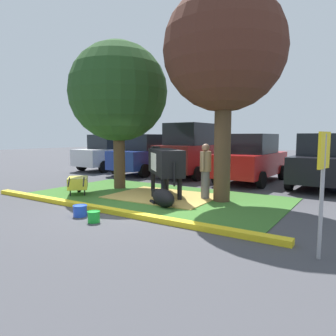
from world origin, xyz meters
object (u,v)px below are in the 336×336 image
at_px(person_handler, 205,170).
at_px(parking_sign, 323,170).
at_px(suv_black, 196,150).
at_px(hatchback_white, 325,161).
at_px(sedan_red, 252,159).
at_px(cow_holstein, 164,162).
at_px(bucket_blue, 80,210).
at_px(sedan_silver, 111,153).
at_px(shade_tree_right, 224,51).
at_px(sedan_blue, 148,154).
at_px(calf_lying, 163,198).
at_px(shade_tree_left, 118,92).
at_px(wheelbarrow, 78,183).
at_px(bucket_green, 94,216).

bearing_deg(person_handler, parking_sign, -41.75).
distance_m(suv_black, hatchback_white, 5.67).
relative_size(parking_sign, sedan_red, 0.44).
relative_size(suv_black, sedan_red, 1.05).
relative_size(cow_holstein, suv_black, 0.54).
bearing_deg(sedan_red, suv_black, 171.35).
relative_size(bucket_blue, sedan_silver, 0.08).
distance_m(shade_tree_right, parking_sign, 5.20).
height_order(cow_holstein, sedan_silver, sedan_silver).
bearing_deg(sedan_blue, sedan_silver, 173.33).
distance_m(cow_holstein, calf_lying, 1.78).
height_order(person_handler, hatchback_white, hatchback_white).
height_order(shade_tree_left, sedan_red, shade_tree_left).
distance_m(shade_tree_right, wheelbarrow, 6.09).
bearing_deg(shade_tree_right, bucket_blue, -122.26).
distance_m(bucket_blue, bucket_green, 0.68).
xyz_separation_m(parking_sign, sedan_silver, (-11.92, 7.92, -0.41)).
relative_size(bucket_blue, sedan_red, 0.08).
bearing_deg(cow_holstein, bucket_blue, -93.80).
xyz_separation_m(parking_sign, sedan_blue, (-8.98, 7.58, -0.41)).
relative_size(bucket_green, sedan_blue, 0.07).
relative_size(parking_sign, bucket_green, 6.81).
relative_size(bucket_green, sedan_silver, 0.07).
bearing_deg(cow_holstein, parking_sign, -31.53).
height_order(parking_sign, sedan_silver, sedan_silver).
bearing_deg(parking_sign, bucket_green, -173.99).
xyz_separation_m(calf_lying, bucket_green, (-0.39, -2.17, -0.11)).
height_order(person_handler, sedan_blue, sedan_blue).
bearing_deg(sedan_red, shade_tree_right, -82.87).
bearing_deg(suv_black, shade_tree_right, -54.55).
distance_m(calf_lying, bucket_green, 2.20).
xyz_separation_m(sedan_blue, hatchback_white, (8.20, 0.06, 0.00)).
bearing_deg(shade_tree_right, sedan_silver, 151.83).
bearing_deg(bucket_green, person_handler, 74.97).
bearing_deg(shade_tree_right, person_handler, 179.85).
relative_size(cow_holstein, hatchback_white, 0.57).
relative_size(calf_lying, bucket_green, 4.30).
xyz_separation_m(shade_tree_left, wheelbarrow, (-0.30, -1.69, -3.10)).
height_order(person_handler, wheelbarrow, person_handler).
relative_size(calf_lying, hatchback_white, 0.28).
height_order(calf_lying, bucket_blue, calf_lying).
bearing_deg(shade_tree_right, sedan_red, 97.13).
bearing_deg(shade_tree_left, person_handler, -1.85).
bearing_deg(calf_lying, bucket_blue, -117.98).
relative_size(shade_tree_right, cow_holstein, 2.41).
relative_size(calf_lying, sedan_blue, 0.28).
xyz_separation_m(wheelbarrow, sedan_silver, (-4.54, 6.36, 0.60)).
bearing_deg(sedan_blue, wheelbarrow, -75.09).
bearing_deg(suv_black, parking_sign, -51.14).
bearing_deg(person_handler, shade_tree_right, -0.15).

